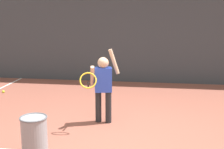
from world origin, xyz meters
The scene contains 9 objects.
ground_plane centered at (0.00, 0.00, 0.00)m, with size 20.00×20.00×0.00m, color brown.
back_fence_windscreen centered at (0.00, 4.08, 1.53)m, with size 11.41×0.08×3.06m, color #383D42.
fence_post_1 centered at (-1.85, 4.14, 1.61)m, with size 0.09×0.09×3.21m, color slate.
fence_post_2 centered at (1.85, 4.14, 1.61)m, with size 0.09×0.09×3.21m, color slate.
tennis_player centered at (-0.26, 0.72, 0.73)m, with size 0.62×0.68×1.35m.
ball_hopper centered at (-0.99, -0.64, 0.29)m, with size 0.38×0.38×0.56m.
tennis_ball_1 centered at (-0.98, 3.36, 0.03)m, with size 0.07×0.07×0.07m, color #CCE033.
tennis_ball_2 centered at (-1.45, 0.49, 0.03)m, with size 0.07×0.07×0.07m, color #CCE033.
tennis_ball_4 centered at (-3.10, 2.38, 0.03)m, with size 0.07×0.07×0.07m, color #CCE033.
Camera 1 is at (0.61, -4.24, 1.95)m, focal length 46.48 mm.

